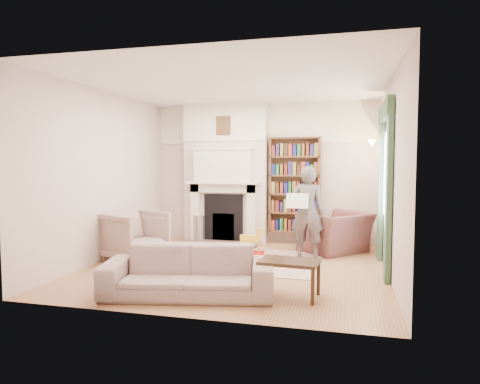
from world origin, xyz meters
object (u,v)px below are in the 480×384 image
(armchair_reading, at_px, (335,232))
(rocking_horse, at_px, (250,242))
(man_reading, at_px, (307,212))
(coffee_table, at_px, (289,279))
(bookcase, at_px, (295,185))
(paraffin_heater, at_px, (199,228))
(sofa, at_px, (188,271))
(armchair_left, at_px, (134,236))

(armchair_reading, xyz_separation_m, rocking_horse, (-1.45, -0.58, -0.13))
(armchair_reading, bearing_deg, man_reading, 6.04)
(coffee_table, relative_size, rocking_horse, 1.33)
(bookcase, distance_m, paraffin_heater, 2.13)
(sofa, relative_size, man_reading, 1.31)
(sofa, bearing_deg, armchair_left, 123.39)
(coffee_table, distance_m, rocking_horse, 2.41)
(bookcase, distance_m, rocking_horse, 1.66)
(armchair_reading, height_order, armchair_left, armchair_left)
(armchair_reading, bearing_deg, rocking_horse, -25.34)
(paraffin_heater, relative_size, rocking_horse, 1.05)
(armchair_left, bearing_deg, paraffin_heater, 7.09)
(coffee_table, height_order, rocking_horse, rocking_horse)
(sofa, height_order, rocking_horse, sofa)
(armchair_reading, distance_m, rocking_horse, 1.57)
(armchair_reading, height_order, sofa, armchair_reading)
(armchair_reading, height_order, man_reading, man_reading)
(armchair_reading, bearing_deg, coffee_table, 33.38)
(sofa, height_order, man_reading, man_reading)
(armchair_reading, xyz_separation_m, sofa, (-1.66, -3.02, -0.06))
(man_reading, xyz_separation_m, coffee_table, (-0.02, -2.18, -0.56))
(sofa, distance_m, man_reading, 2.75)
(sofa, height_order, paraffin_heater, sofa)
(man_reading, bearing_deg, sofa, 64.49)
(bookcase, relative_size, rocking_horse, 3.52)
(bookcase, bearing_deg, man_reading, -73.56)
(armchair_reading, relative_size, rocking_horse, 2.11)
(paraffin_heater, bearing_deg, rocking_horse, -36.21)
(coffee_table, xyz_separation_m, paraffin_heater, (-2.25, 3.13, 0.05))
(armchair_reading, height_order, paraffin_heater, armchair_reading)
(armchair_left, height_order, man_reading, man_reading)
(man_reading, relative_size, paraffin_heater, 2.84)
(bookcase, relative_size, armchair_reading, 1.67)
(armchair_reading, xyz_separation_m, armchair_left, (-3.21, -1.46, 0.05))
(man_reading, height_order, rocking_horse, man_reading)
(armchair_left, relative_size, paraffin_heater, 1.62)
(paraffin_heater, bearing_deg, man_reading, -22.65)
(bookcase, xyz_separation_m, armchair_left, (-2.40, -2.09, -0.77))
(armchair_reading, distance_m, sofa, 3.45)
(armchair_reading, relative_size, armchair_left, 1.24)
(armchair_left, relative_size, coffee_table, 1.28)
(man_reading, bearing_deg, armchair_reading, -125.81)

